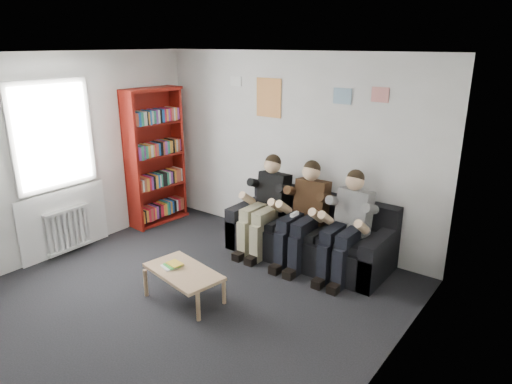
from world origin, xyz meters
TOP-DOWN VIEW (x-y plane):
  - room_shell at (0.00, 0.00)m, footprint 5.00×5.00m
  - sofa at (0.59, 2.09)m, footprint 2.19×0.90m
  - bookshelf at (-2.06, 1.76)m, footprint 0.32×0.97m
  - coffee_table at (0.00, 0.28)m, footprint 0.92×0.51m
  - game_cases at (-0.16, 0.26)m, footprint 0.22×0.19m
  - person_left at (-0.02, 1.88)m, footprint 0.42×0.90m
  - person_middle at (0.59, 1.88)m, footprint 0.42×0.91m
  - person_right at (1.20, 1.88)m, footprint 0.41×0.89m
  - radiator at (-2.15, 0.20)m, footprint 0.10×0.64m
  - window at (-2.22, 0.20)m, footprint 0.05×1.30m
  - poster_large at (-0.40, 2.49)m, footprint 0.42×0.01m
  - poster_blue at (0.75, 2.49)m, footprint 0.25×0.01m
  - poster_pink at (1.25, 2.49)m, footprint 0.22×0.01m
  - poster_sign at (-1.00, 2.49)m, footprint 0.20×0.01m

SIDE VIEW (x-z plane):
  - sofa at x=0.59m, z-range -0.12..0.73m
  - coffee_table at x=0.00m, z-range 0.14..0.51m
  - radiator at x=-2.15m, z-range 0.05..0.65m
  - game_cases at x=-0.16m, z-range 0.37..0.41m
  - person_right at x=1.20m, z-range -0.01..1.34m
  - person_left at x=-0.02m, z-range -0.01..1.35m
  - person_middle at x=0.59m, z-range -0.01..1.36m
  - window at x=-2.22m, z-range -0.15..2.21m
  - bookshelf at x=-2.06m, z-range 0.00..2.15m
  - room_shell at x=0.00m, z-range -1.15..3.85m
  - poster_large at x=-0.40m, z-range 1.77..2.32m
  - poster_blue at x=0.75m, z-range 2.05..2.25m
  - poster_pink at x=1.25m, z-range 2.11..2.29m
  - poster_sign at x=-1.00m, z-range 2.18..2.32m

